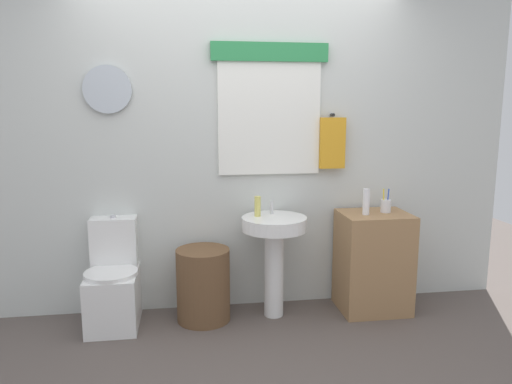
{
  "coord_description": "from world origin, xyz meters",
  "views": [
    {
      "loc": [
        -0.43,
        -2.65,
        1.61
      ],
      "look_at": [
        0.08,
        0.8,
        0.99
      ],
      "focal_mm": 33.96,
      "sensor_mm": 36.0,
      "label": 1
    }
  ],
  "objects_px": {
    "soap_bottle": "(258,206)",
    "laundry_hamper": "(203,285)",
    "lotion_bottle": "(366,202)",
    "pedestal_sink": "(274,243)",
    "toilet": "(114,285)",
    "toothbrush_cup": "(386,206)",
    "wooden_cabinet": "(373,262)"
  },
  "relations": [
    {
      "from": "soap_bottle",
      "to": "laundry_hamper",
      "type": "bearing_deg",
      "value": -173.25
    },
    {
      "from": "soap_bottle",
      "to": "lotion_bottle",
      "type": "height_order",
      "value": "lotion_bottle"
    },
    {
      "from": "pedestal_sink",
      "to": "lotion_bottle",
      "type": "distance_m",
      "value": 0.77
    },
    {
      "from": "toilet",
      "to": "lotion_bottle",
      "type": "height_order",
      "value": "lotion_bottle"
    },
    {
      "from": "laundry_hamper",
      "to": "toothbrush_cup",
      "type": "relative_size",
      "value": 2.99
    },
    {
      "from": "toilet",
      "to": "wooden_cabinet",
      "type": "distance_m",
      "value": 2.0
    },
    {
      "from": "wooden_cabinet",
      "to": "toothbrush_cup",
      "type": "distance_m",
      "value": 0.46
    },
    {
      "from": "soap_bottle",
      "to": "toilet",
      "type": "bearing_deg",
      "value": -179.26
    },
    {
      "from": "wooden_cabinet",
      "to": "toothbrush_cup",
      "type": "relative_size",
      "value": 4.26
    },
    {
      "from": "pedestal_sink",
      "to": "wooden_cabinet",
      "type": "distance_m",
      "value": 0.82
    },
    {
      "from": "soap_bottle",
      "to": "toothbrush_cup",
      "type": "distance_m",
      "value": 1.01
    },
    {
      "from": "laundry_hamper",
      "to": "wooden_cabinet",
      "type": "bearing_deg",
      "value": 0.0
    },
    {
      "from": "toilet",
      "to": "lotion_bottle",
      "type": "xyz_separation_m",
      "value": [
        1.91,
        -0.08,
        0.59
      ]
    },
    {
      "from": "laundry_hamper",
      "to": "soap_bottle",
      "type": "bearing_deg",
      "value": 6.75
    },
    {
      "from": "toilet",
      "to": "toothbrush_cup",
      "type": "relative_size",
      "value": 4.32
    },
    {
      "from": "pedestal_sink",
      "to": "laundry_hamper",
      "type": "bearing_deg",
      "value": 180.0
    },
    {
      "from": "pedestal_sink",
      "to": "soap_bottle",
      "type": "bearing_deg",
      "value": 157.38
    },
    {
      "from": "pedestal_sink",
      "to": "toothbrush_cup",
      "type": "xyz_separation_m",
      "value": [
        0.89,
        0.02,
        0.26
      ]
    },
    {
      "from": "pedestal_sink",
      "to": "toothbrush_cup",
      "type": "height_order",
      "value": "toothbrush_cup"
    },
    {
      "from": "toilet",
      "to": "pedestal_sink",
      "type": "relative_size",
      "value": 1.02
    },
    {
      "from": "lotion_bottle",
      "to": "toilet",
      "type": "bearing_deg",
      "value": 177.72
    },
    {
      "from": "toilet",
      "to": "wooden_cabinet",
      "type": "bearing_deg",
      "value": -1.03
    },
    {
      "from": "laundry_hamper",
      "to": "soap_bottle",
      "type": "xyz_separation_m",
      "value": [
        0.42,
        0.05,
        0.58
      ]
    },
    {
      "from": "toilet",
      "to": "toothbrush_cup",
      "type": "bearing_deg",
      "value": -0.43
    },
    {
      "from": "pedestal_sink",
      "to": "toothbrush_cup",
      "type": "distance_m",
      "value": 0.93
    },
    {
      "from": "soap_bottle",
      "to": "lotion_bottle",
      "type": "relative_size",
      "value": 0.76
    },
    {
      "from": "pedestal_sink",
      "to": "lotion_bottle",
      "type": "relative_size",
      "value": 3.89
    },
    {
      "from": "pedestal_sink",
      "to": "wooden_cabinet",
      "type": "relative_size",
      "value": 0.99
    },
    {
      "from": "laundry_hamper",
      "to": "wooden_cabinet",
      "type": "distance_m",
      "value": 1.35
    },
    {
      "from": "laundry_hamper",
      "to": "pedestal_sink",
      "type": "bearing_deg",
      "value": 0.0
    },
    {
      "from": "laundry_hamper",
      "to": "lotion_bottle",
      "type": "xyz_separation_m",
      "value": [
        1.25,
        -0.04,
        0.61
      ]
    },
    {
      "from": "soap_bottle",
      "to": "toothbrush_cup",
      "type": "xyz_separation_m",
      "value": [
        1.01,
        -0.03,
        -0.02
      ]
    }
  ]
}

